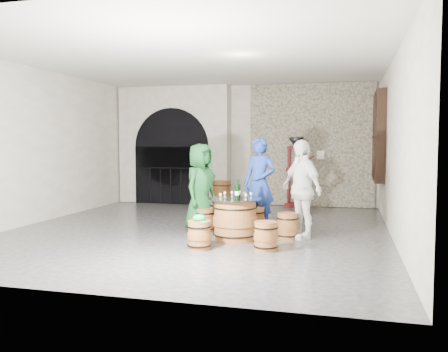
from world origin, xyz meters
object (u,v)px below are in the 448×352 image
(barrel_stool_left, at_px, (204,220))
(person_green, at_px, (200,188))
(barrel_stool_near_left, at_px, (199,235))
(person_white, at_px, (301,189))
(wine_bottle_right, at_px, (238,190))
(corking_press, at_px, (296,166))
(wine_bottle_left, at_px, (237,190))
(person_blue, at_px, (259,183))
(barrel_table, at_px, (235,219))
(barrel_stool_right, at_px, (288,226))
(side_barrel, at_px, (222,193))
(barrel_stool_far, at_px, (255,219))
(barrel_stool_near_right, at_px, (266,236))
(wine_bottle_center, at_px, (237,191))

(barrel_stool_left, relative_size, person_green, 0.27)
(barrel_stool_near_left, height_order, person_white, person_white)
(barrel_stool_near_left, height_order, wine_bottle_right, wine_bottle_right)
(barrel_stool_left, relative_size, corking_press, 0.25)
(person_white, distance_m, wine_bottle_left, 1.11)
(person_blue, xyz_separation_m, person_white, (0.86, -0.69, -0.02))
(barrel_table, height_order, corking_press, corking_press)
(barrel_stool_right, height_order, side_barrel, side_barrel)
(barrel_stool_left, xyz_separation_m, person_white, (1.80, -0.14, 0.63))
(barrel_stool_far, height_order, barrel_stool_right, same)
(barrel_stool_near_right, height_order, person_green, person_green)
(person_green, distance_m, corking_press, 4.08)
(person_green, bearing_deg, person_blue, -50.09)
(wine_bottle_left, relative_size, wine_bottle_right, 1.00)
(person_blue, relative_size, person_white, 1.03)
(person_green, bearing_deg, person_white, -81.67)
(barrel_stool_far, relative_size, barrel_stool_near_left, 1.00)
(barrel_stool_far, distance_m, person_green, 1.19)
(person_green, relative_size, person_white, 0.96)
(barrel_stool_right, relative_size, person_blue, 0.25)
(person_white, bearing_deg, barrel_table, -110.53)
(barrel_stool_far, xyz_separation_m, corking_press, (0.38, 3.56, 0.83))
(barrel_stool_right, bearing_deg, wine_bottle_center, -151.64)
(person_green, distance_m, side_barrel, 3.65)
(barrel_stool_near_right, relative_size, person_green, 0.27)
(barrel_stool_near_right, relative_size, barrel_stool_near_left, 1.00)
(person_green, height_order, wine_bottle_center, person_green)
(barrel_stool_left, height_order, wine_bottle_right, wine_bottle_right)
(person_green, distance_m, person_white, 1.90)
(barrel_stool_right, bearing_deg, barrel_stool_near_left, -136.40)
(barrel_table, height_order, person_blue, person_blue)
(barrel_table, distance_m, person_blue, 1.25)
(barrel_stool_right, distance_m, barrel_stool_near_right, 1.01)
(wine_bottle_left, bearing_deg, barrel_stool_far, 79.46)
(person_blue, relative_size, wine_bottle_center, 5.43)
(barrel_stool_near_right, bearing_deg, barrel_stool_far, 106.84)
(wine_bottle_left, distance_m, corking_press, 4.42)
(barrel_stool_near_right, height_order, barrel_stool_near_left, same)
(person_white, height_order, side_barrel, person_white)
(barrel_table, height_order, wine_bottle_right, wine_bottle_right)
(person_green, bearing_deg, barrel_stool_near_left, -148.56)
(person_green, distance_m, wine_bottle_left, 1.00)
(barrel_stool_near_right, distance_m, wine_bottle_right, 1.14)
(barrel_stool_right, height_order, wine_bottle_left, wine_bottle_left)
(barrel_stool_far, bearing_deg, barrel_stool_near_right, -73.16)
(wine_bottle_left, bearing_deg, person_blue, 79.41)
(corking_press, bearing_deg, side_barrel, -161.12)
(barrel_stool_left, bearing_deg, side_barrel, 99.84)
(barrel_table, bearing_deg, person_blue, 79.21)
(barrel_stool_left, bearing_deg, corking_press, 71.77)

